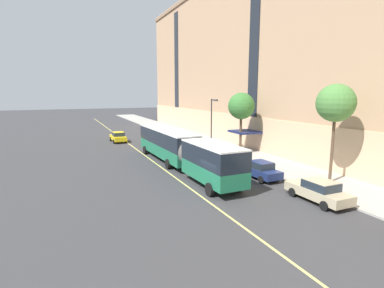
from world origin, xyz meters
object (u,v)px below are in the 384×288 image
Objects in this scene: parked_car_white_3 at (187,142)px; parked_car_black_5 at (211,150)px; taxi_cab at (118,137)px; street_tree_mid_block at (336,104)px; street_lamp at (212,119)px; city_bus at (180,148)px; parked_car_darkgray_1 at (167,134)px; street_tree_far_uptown at (241,106)px; parked_car_champagne_2 at (318,191)px; parked_car_navy_4 at (260,170)px.

parked_car_white_3 and parked_car_black_5 have the same top height.
parked_car_white_3 is at bearing -47.33° from taxi_cab.
street_lamp is (-2.42, 16.54, -2.44)m from street_tree_mid_block.
street_lamp is (7.01, 6.55, 2.16)m from city_bus.
parked_car_darkgray_1 is 1.08× the size of taxi_cab.
parked_car_black_5 is (0.07, -15.61, -0.00)m from parked_car_darkgray_1.
street_tree_far_uptown reaches higher than parked_car_darkgray_1.
street_tree_far_uptown is 1.12× the size of street_lamp.
street_tree_mid_block is (4.12, 2.70, 5.86)m from parked_car_champagne_2.
parked_car_champagne_2 is 1.06× the size of taxi_cab.
taxi_cab is (-8.13, 31.55, -0.00)m from parked_car_champagne_2.
street_tree_mid_block is (4.16, -13.36, 5.86)m from parked_car_black_5.
parked_car_darkgray_1 is 1.03× the size of parked_car_white_3.
parked_car_darkgray_1 is 1.10× the size of parked_car_black_5.
parked_car_navy_4 is 26.38m from taxi_cab.
street_tree_far_uptown is at bearing -50.58° from street_lamp.
taxi_cab is at bearing 117.54° from parked_car_black_5.
parked_car_black_5 is 0.66× the size of street_lamp.
taxi_cab is 0.60× the size of street_tree_far_uptown.
taxi_cab is at bearing 104.44° from parked_car_champagne_2.
parked_car_white_3 is 1.05× the size of parked_car_navy_4.
parked_car_navy_4 is (-0.12, -25.29, -0.00)m from parked_car_darkgray_1.
street_lamp is (1.74, 3.18, 3.42)m from parked_car_black_5.
street_lamp reaches higher than parked_car_black_5.
street_tree_mid_block is 1.10× the size of street_tree_far_uptown.
parked_car_black_5 is (0.17, -6.92, -0.00)m from parked_car_white_3.
parked_car_navy_4 is at bearing 139.79° from street_tree_mid_block.
street_lamp is at bearing 61.28° from parked_car_black_5.
street_tree_far_uptown is (4.12, 16.30, 5.07)m from parked_car_champagne_2.
parked_car_navy_4 is 11.96m from street_tree_far_uptown.
parked_car_white_3 is 1.07× the size of parked_car_black_5.
city_bus reaches higher than parked_car_navy_4.
street_lamp reaches higher than parked_car_navy_4.
parked_car_white_3 is 0.57× the size of street_tree_mid_block.
parked_car_darkgray_1 and parked_car_champagne_2 have the same top height.
parked_car_white_3 is (-0.22, 22.97, -0.00)m from parked_car_champagne_2.
parked_car_navy_4 is at bearing -113.73° from street_tree_far_uptown.
city_bus is 14.48m from street_tree_mid_block.
city_bus reaches higher than taxi_cab.
parked_car_navy_4 is 0.54× the size of street_tree_mid_block.
parked_car_navy_4 is 13.45m from street_lamp.
parked_car_champagne_2 is 1.07× the size of parked_car_navy_4.
parked_car_darkgray_1 is 31.67m from parked_car_champagne_2.
street_lamp is at bearing 84.96° from parked_car_champagne_2.
street_lamp is (1.94, 12.86, 3.42)m from parked_car_navy_4.
street_tree_mid_block is at bearing -40.21° from parked_car_navy_4.
parked_car_champagne_2 is 7.65m from street_tree_mid_block.
street_tree_mid_block reaches higher than taxi_cab.
city_bus is 4.70× the size of parked_car_black_5.
street_tree_far_uptown is (4.33, -6.67, 5.07)m from parked_car_white_3.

